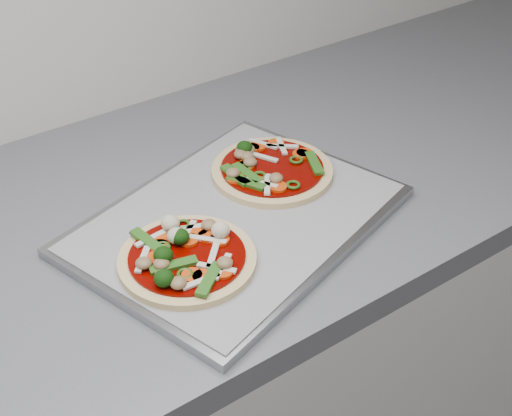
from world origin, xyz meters
TOP-DOWN VIEW (x-y plane):
  - base_cabinet at (0.00, 1.30)m, footprint 3.60×0.60m
  - countertop at (0.00, 1.30)m, footprint 3.60×0.60m
  - baking_tray at (-0.18, 1.22)m, footprint 0.49×0.41m
  - parchment at (-0.18, 1.22)m, footprint 0.47×0.40m
  - pizza_left at (-0.28, 1.17)m, footprint 0.23×0.23m
  - pizza_right at (-0.08, 1.27)m, footprint 0.24×0.24m

SIDE VIEW (x-z plane):
  - base_cabinet at x=0.00m, z-range 0.00..0.86m
  - countertop at x=0.00m, z-range 0.86..0.90m
  - baking_tray at x=-0.18m, z-range 0.90..0.91m
  - parchment at x=-0.18m, z-range 0.91..0.92m
  - pizza_right at x=-0.08m, z-range 0.91..0.94m
  - pizza_left at x=-0.28m, z-range 0.91..0.94m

